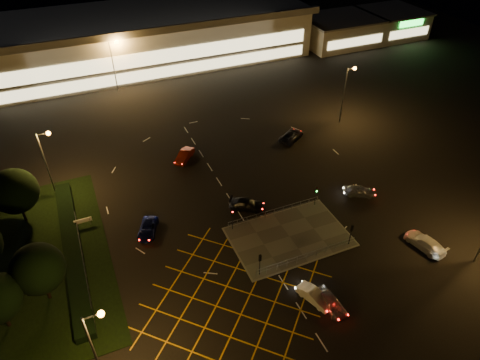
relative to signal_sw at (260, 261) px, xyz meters
name	(u,v)px	position (x,y,z in m)	size (l,w,h in m)	color
ground	(268,231)	(4.00, 5.99, -2.37)	(180.00, 180.00, 0.00)	black
pedestrian_island	(289,237)	(6.00, 3.99, -2.31)	(14.00, 9.00, 0.12)	#4C4944
grass_verge	(28,264)	(-24.00, 11.99, -2.33)	(18.00, 30.00, 0.08)	black
hedge	(72,249)	(-19.00, 11.99, -1.87)	(2.00, 26.00, 1.00)	black
supermarket	(147,37)	(4.00, 67.95, 2.95)	(72.00, 26.50, 10.50)	beige
retail_unit_a	(339,30)	(50.00, 59.97, 0.85)	(18.80, 14.80, 6.35)	beige
retail_unit_b	(391,22)	(66.00, 59.95, 0.85)	(14.80, 14.80, 6.35)	beige
streetlight_sw	(97,342)	(-17.56, -6.01, 4.20)	(1.78, 0.56, 10.03)	slate
streetlight_nw	(47,156)	(-19.56, 23.99, 4.20)	(1.78, 0.56, 10.03)	slate
streetlight_ne	(347,87)	(28.44, 25.99, 4.20)	(1.78, 0.56, 10.03)	slate
streetlight_far_left	(115,59)	(-5.56, 53.99, 4.20)	(1.78, 0.56, 10.03)	slate
streetlight_far_right	(293,30)	(34.44, 55.99, 4.20)	(1.78, 0.56, 10.03)	slate
signal_sw	(260,261)	(0.00, 0.00, 0.00)	(0.28, 0.30, 3.15)	black
signal_se	(351,231)	(12.00, 0.00, 0.00)	(0.28, 0.30, 3.15)	black
signal_nw	(232,216)	(0.00, 7.99, 0.00)	(0.28, 0.30, 3.15)	black
signal_ne	(316,192)	(12.00, 7.99, 0.00)	(0.28, 0.30, 3.15)	black
tree_c	(14,191)	(-24.00, 19.99, 2.59)	(5.76, 5.76, 7.84)	black
tree_e	(38,269)	(-22.00, 5.99, 2.28)	(5.40, 5.40, 7.35)	black
car_near_silver	(331,302)	(5.03, -6.72, -1.64)	(1.71, 4.24, 1.44)	silver
car_queue_white	(314,296)	(3.89, -5.39, -1.69)	(1.43, 4.10, 1.35)	white
car_left_blue	(148,228)	(-9.93, 11.76, -1.75)	(2.05, 4.45, 1.24)	#0B1145
car_far_dkgrey	(247,204)	(3.39, 10.99, -1.66)	(1.98, 4.88, 1.42)	black
car_right_silver	(359,191)	(18.84, 7.50, -1.63)	(1.73, 4.30, 1.46)	#A9ABB1
car_circ_red	(184,156)	(-0.91, 25.39, -1.63)	(1.56, 4.48, 1.48)	maroon
car_east_grey	(291,136)	(17.23, 24.14, -1.65)	(2.37, 5.13, 1.43)	black
car_approach_white	(425,243)	(20.16, -3.91, -1.62)	(2.10, 5.18, 1.50)	#BEBEBE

